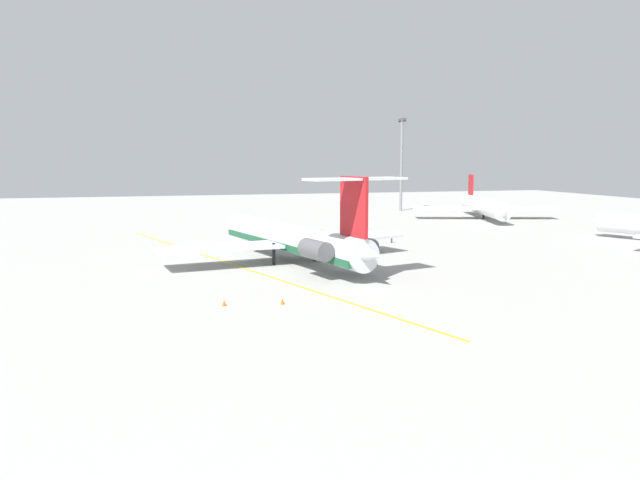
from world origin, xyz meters
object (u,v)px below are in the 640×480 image
at_px(ground_crew_near_tail, 322,233).
at_px(airliner_far_left, 485,207).
at_px(safety_cone_nose, 224,303).
at_px(main_jetliner, 294,239).
at_px(ground_crew_portside, 392,236).
at_px(safety_cone_tail, 317,235).
at_px(light_mast, 401,160).
at_px(ground_crew_near_nose, 352,230).
at_px(safety_cone_wingtip, 282,301).

bearing_deg(ground_crew_near_tail, airliner_far_left, -23.74).
xyz_separation_m(airliner_far_left, safety_cone_nose, (64.67, -64.83, -2.53)).
bearing_deg(safety_cone_nose, main_jetliner, 151.27).
xyz_separation_m(ground_crew_portside, safety_cone_nose, (34.64, -30.49, -0.84)).
xyz_separation_m(safety_cone_tail, light_mast, (-44.51, 34.63, 12.63)).
bearing_deg(safety_cone_tail, ground_crew_near_tail, -0.35).
bearing_deg(light_mast, ground_crew_near_tail, -35.79).
bearing_deg(ground_crew_portside, main_jetliner, 125.26).
bearing_deg(ground_crew_near_nose, airliner_far_left, 154.32).
relative_size(airliner_far_left, light_mast, 1.34).
bearing_deg(airliner_far_left, safety_cone_wingtip, -26.06).
distance_m(ground_crew_portside, safety_cone_nose, 46.16).
distance_m(main_jetliner, safety_cone_nose, 23.82).
bearing_deg(safety_cone_nose, ground_crew_near_tail, 153.46).
relative_size(safety_cone_nose, safety_cone_wingtip, 1.00).
relative_size(ground_crew_near_nose, safety_cone_wingtip, 3.25).
height_order(ground_crew_near_nose, safety_cone_wingtip, ground_crew_near_nose).
xyz_separation_m(safety_cone_nose, safety_cone_wingtip, (0.86, 5.21, 0.00)).
relative_size(airliner_far_left, safety_cone_wingtip, 57.06).
distance_m(main_jetliner, light_mast, 83.29).
height_order(airliner_far_left, safety_cone_nose, airliner_far_left).
height_order(ground_crew_near_nose, ground_crew_portside, ground_crew_near_nose).
bearing_deg(airliner_far_left, light_mast, -144.55).
relative_size(ground_crew_near_tail, safety_cone_nose, 3.00).
bearing_deg(ground_crew_near_nose, safety_cone_tail, -80.17).
relative_size(main_jetliner, ground_crew_near_nose, 21.59).
xyz_separation_m(ground_crew_portside, safety_cone_tail, (-11.33, -9.28, -0.84)).
distance_m(safety_cone_nose, safety_cone_tail, 50.63).
height_order(airliner_far_left, safety_cone_tail, airliner_far_left).
distance_m(ground_crew_portside, light_mast, 62.44).
height_order(ground_crew_near_nose, safety_cone_tail, ground_crew_near_nose).
bearing_deg(airliner_far_left, safety_cone_tail, -50.57).
relative_size(main_jetliner, safety_cone_nose, 70.07).
distance_m(ground_crew_near_nose, safety_cone_tail, 6.19).
relative_size(ground_crew_near_nose, light_mast, 0.08).
bearing_deg(safety_cone_nose, ground_crew_near_nose, 148.33).
bearing_deg(ground_crew_near_nose, ground_crew_portside, 58.34).
height_order(airliner_far_left, safety_cone_wingtip, airliner_far_left).
height_order(main_jetliner, airliner_far_left, main_jetliner).
distance_m(ground_crew_near_tail, ground_crew_portside, 12.13).
bearing_deg(light_mast, airliner_far_left, 19.22).
bearing_deg(main_jetliner, airliner_far_left, -65.12).
height_order(safety_cone_wingtip, light_mast, light_mast).
relative_size(ground_crew_near_nose, safety_cone_nose, 3.25).
bearing_deg(safety_cone_tail, light_mast, 142.11).
relative_size(safety_cone_tail, light_mast, 0.02).
distance_m(ground_crew_portside, safety_cone_tail, 14.67).
bearing_deg(ground_crew_near_nose, safety_cone_nose, 3.43).
xyz_separation_m(airliner_far_left, safety_cone_wingtip, (65.53, -59.62, -2.53)).
relative_size(safety_cone_wingtip, safety_cone_tail, 1.00).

